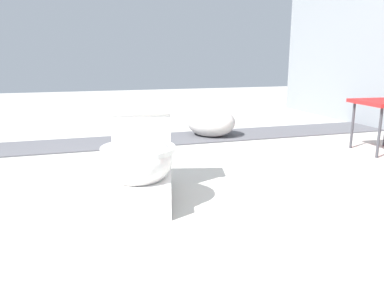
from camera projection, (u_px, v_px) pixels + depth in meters
The scene contains 4 objects.
ground_plane at pixel (120, 186), 2.33m from camera, with size 14.00×14.00×0.00m, color #A8A59E.
gravel_strip at pixel (158, 140), 3.62m from camera, with size 0.56×8.00×0.01m, color #4C4C51.
toilet at pixel (140, 162), 2.06m from camera, with size 0.70×0.51×0.52m.
boulder_near at pixel (211, 122), 3.75m from camera, with size 0.50×0.40×0.31m, color #B7B2AD.
Camera 1 is at (2.24, -0.22, 0.78)m, focal length 35.00 mm.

